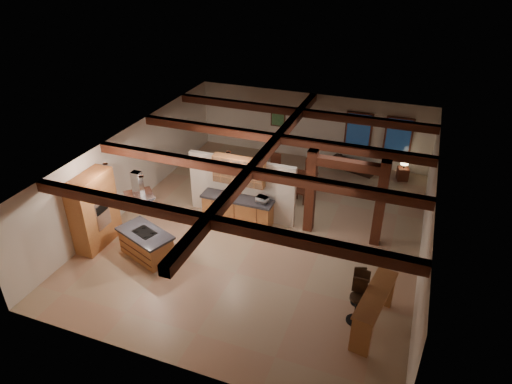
% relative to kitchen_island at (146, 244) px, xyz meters
% --- Properties ---
extents(ground, '(12.00, 12.00, 0.00)m').
position_rel_kitchen_island_xyz_m(ground, '(2.86, 2.66, -0.44)').
color(ground, tan).
rests_on(ground, ground).
extents(room_walls, '(12.00, 12.00, 12.00)m').
position_rel_kitchen_island_xyz_m(room_walls, '(2.86, 2.66, 1.34)').
color(room_walls, beige).
rests_on(room_walls, ground).
extents(ceiling_beams, '(10.00, 12.00, 0.28)m').
position_rel_kitchen_island_xyz_m(ceiling_beams, '(2.86, 2.66, 2.32)').
color(ceiling_beams, '#3C170F').
rests_on(ceiling_beams, room_walls).
extents(timber_posts, '(2.50, 0.30, 2.90)m').
position_rel_kitchen_island_xyz_m(timber_posts, '(5.36, 3.16, 1.32)').
color(timber_posts, '#3C170F').
rests_on(timber_posts, ground).
extents(partition_wall, '(3.80, 0.18, 2.20)m').
position_rel_kitchen_island_xyz_m(partition_wall, '(1.86, 3.16, 0.66)').
color(partition_wall, beige).
rests_on(partition_wall, ground).
extents(pantry_cabinet, '(0.67, 1.60, 2.40)m').
position_rel_kitchen_island_xyz_m(pantry_cabinet, '(-1.81, 0.06, 0.76)').
color(pantry_cabinet, '#A56F35').
rests_on(pantry_cabinet, ground).
extents(back_counter, '(2.50, 0.66, 0.94)m').
position_rel_kitchen_island_xyz_m(back_counter, '(1.86, 2.77, 0.03)').
color(back_counter, '#A56F35').
rests_on(back_counter, ground).
extents(upper_display_cabinet, '(1.80, 0.36, 0.95)m').
position_rel_kitchen_island_xyz_m(upper_display_cabinet, '(1.86, 2.97, 1.41)').
color(upper_display_cabinet, '#A56F35').
rests_on(upper_display_cabinet, partition_wall).
extents(range_hood, '(1.10, 1.10, 1.40)m').
position_rel_kitchen_island_xyz_m(range_hood, '(-0.00, 0.00, 1.34)').
color(range_hood, silver).
rests_on(range_hood, room_walls).
extents(back_windows, '(2.70, 0.07, 1.70)m').
position_rel_kitchen_island_xyz_m(back_windows, '(5.66, 8.59, 1.06)').
color(back_windows, '#3C170F').
rests_on(back_windows, room_walls).
extents(framed_art, '(0.65, 0.05, 0.85)m').
position_rel_kitchen_island_xyz_m(framed_art, '(1.36, 8.60, 1.26)').
color(framed_art, '#3C170F').
rests_on(framed_art, room_walls).
extents(recessed_cans, '(3.16, 2.46, 0.03)m').
position_rel_kitchen_island_xyz_m(recessed_cans, '(0.32, 0.73, 2.43)').
color(recessed_cans, silver).
rests_on(recessed_cans, room_walls).
extents(kitchen_island, '(1.99, 1.52, 0.88)m').
position_rel_kitchen_island_xyz_m(kitchen_island, '(0.00, 0.00, 0.00)').
color(kitchen_island, '#A56F35').
rests_on(kitchen_island, ground).
extents(dining_table, '(1.83, 1.02, 0.64)m').
position_rel_kitchen_island_xyz_m(dining_table, '(2.83, 5.50, -0.12)').
color(dining_table, '#431D10').
rests_on(dining_table, ground).
extents(sofa, '(2.04, 1.30, 0.56)m').
position_rel_kitchen_island_xyz_m(sofa, '(4.88, 8.16, -0.16)').
color(sofa, black).
rests_on(sofa, ground).
extents(microwave, '(0.44, 0.35, 0.22)m').
position_rel_kitchen_island_xyz_m(microwave, '(2.76, 2.77, 0.61)').
color(microwave, silver).
rests_on(microwave, back_counter).
extents(bar_counter, '(0.87, 2.17, 1.11)m').
position_rel_kitchen_island_xyz_m(bar_counter, '(6.88, -0.54, 0.30)').
color(bar_counter, '#A56F35').
rests_on(bar_counter, ground).
extents(side_table, '(0.52, 0.52, 0.52)m').
position_rel_kitchen_island_xyz_m(side_table, '(6.88, 7.93, -0.18)').
color(side_table, '#3C170F').
rests_on(side_table, ground).
extents(table_lamp, '(0.31, 0.31, 0.37)m').
position_rel_kitchen_island_xyz_m(table_lamp, '(6.88, 7.93, 0.33)').
color(table_lamp, black).
rests_on(table_lamp, side_table).
extents(bar_stool_a, '(0.44, 0.44, 1.26)m').
position_rel_kitchen_island_xyz_m(bar_stool_a, '(6.46, -0.44, 0.20)').
color(bar_stool_a, black).
rests_on(bar_stool_a, ground).
extents(bar_stool_b, '(0.37, 0.38, 1.05)m').
position_rel_kitchen_island_xyz_m(bar_stool_b, '(6.47, 0.22, 0.09)').
color(bar_stool_b, black).
rests_on(bar_stool_b, ground).
extents(bar_stool_c, '(0.40, 0.41, 1.08)m').
position_rel_kitchen_island_xyz_m(bar_stool_c, '(6.41, 0.24, 0.11)').
color(bar_stool_c, black).
rests_on(bar_stool_c, ground).
extents(dining_chairs, '(1.91, 1.91, 1.22)m').
position_rel_kitchen_island_xyz_m(dining_chairs, '(2.83, 5.50, 0.18)').
color(dining_chairs, '#3C170F').
rests_on(dining_chairs, ground).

